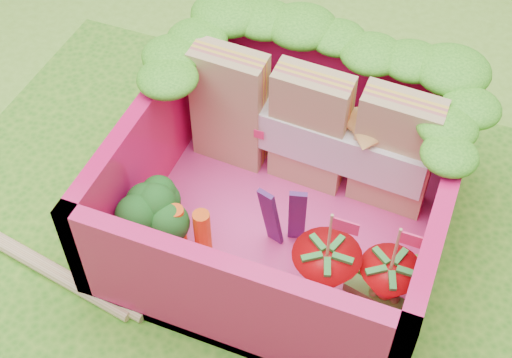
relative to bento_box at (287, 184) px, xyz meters
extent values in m
plane|color=#72AF31|center=(-0.27, -0.32, -0.31)|extent=(14.00, 14.00, 0.00)
cube|color=#409120|center=(-0.27, -0.32, -0.29)|extent=(2.60, 2.60, 0.03)
cube|color=#E73A90|center=(0.00, 0.00, -0.25)|extent=(1.30, 1.30, 0.05)
cube|color=#E0125C|center=(0.00, 0.61, 0.00)|extent=(1.30, 0.07, 0.55)
cube|color=#E0125C|center=(0.00, -0.61, 0.00)|extent=(1.30, 0.07, 0.55)
cube|color=#E0125C|center=(-0.61, 0.00, 0.00)|extent=(0.07, 1.30, 0.55)
cube|color=#E0125C|center=(0.61, 0.00, 0.00)|extent=(0.07, 1.30, 0.55)
ellipsoid|color=#247F17|center=(-0.50, 0.58, 0.33)|extent=(0.30, 0.30, 0.11)
ellipsoid|color=#247F17|center=(-0.33, 0.58, 0.33)|extent=(0.30, 0.30, 0.11)
ellipsoid|color=#247F17|center=(-0.17, 0.58, 0.33)|extent=(0.30, 0.30, 0.11)
ellipsoid|color=#247F17|center=(0.00, 0.58, 0.33)|extent=(0.30, 0.30, 0.11)
ellipsoid|color=#247F17|center=(0.17, 0.58, 0.33)|extent=(0.30, 0.30, 0.11)
ellipsoid|color=#247F17|center=(0.33, 0.58, 0.33)|extent=(0.30, 0.30, 0.11)
ellipsoid|color=#247F17|center=(0.50, 0.58, 0.33)|extent=(0.30, 0.30, 0.11)
ellipsoid|color=#247F17|center=(-0.58, 0.10, 0.33)|extent=(0.27, 0.27, 0.10)
ellipsoid|color=#247F17|center=(-0.58, 0.24, 0.33)|extent=(0.27, 0.27, 0.10)
ellipsoid|color=#247F17|center=(-0.58, 0.38, 0.33)|extent=(0.27, 0.27, 0.10)
ellipsoid|color=#247F17|center=(0.58, 0.10, 0.33)|extent=(0.27, 0.27, 0.10)
ellipsoid|color=#247F17|center=(0.58, 0.24, 0.33)|extent=(0.27, 0.27, 0.10)
ellipsoid|color=#247F17|center=(0.58, 0.38, 0.33)|extent=(0.27, 0.27, 0.10)
cube|color=tan|center=(-0.37, 0.28, 0.07)|extent=(0.34, 0.17, 0.58)
cube|color=tan|center=(0.00, 0.28, 0.07)|extent=(0.34, 0.17, 0.58)
cube|color=tan|center=(0.37, 0.28, 0.07)|extent=(0.34, 0.17, 0.58)
cube|color=white|center=(0.00, 0.28, 0.04)|extent=(1.06, 0.22, 0.20)
cylinder|color=#67A34F|center=(-0.45, -0.31, -0.15)|extent=(0.12, 0.12, 0.15)
ellipsoid|color=#134A1A|center=(-0.45, -0.31, -0.01)|extent=(0.33, 0.33, 0.12)
cylinder|color=orange|center=(-0.35, -0.33, -0.09)|extent=(0.07, 0.07, 0.28)
cylinder|color=orange|center=(-0.25, -0.30, -0.09)|extent=(0.07, 0.07, 0.26)
cube|color=#431B60|center=(-0.01, -0.16, -0.04)|extent=(0.07, 0.04, 0.38)
cube|color=#431B60|center=(0.09, -0.11, -0.04)|extent=(0.07, 0.04, 0.38)
cone|color=#BC0B10|center=(0.27, -0.30, -0.09)|extent=(0.27, 0.27, 0.27)
cylinder|color=tan|center=(0.27, -0.30, 0.16)|extent=(0.01, 0.01, 0.24)
cube|color=#FC2A6D|center=(0.32, -0.30, 0.24)|extent=(0.10, 0.01, 0.06)
cone|color=#BC0B10|center=(0.50, -0.25, -0.11)|extent=(0.23, 0.23, 0.23)
cylinder|color=tan|center=(0.50, -0.25, 0.13)|extent=(0.01, 0.01, 0.24)
cube|color=#FC2A6D|center=(0.55, -0.25, 0.21)|extent=(0.10, 0.01, 0.06)
cube|color=#5CC23C|center=(0.50, -0.09, -0.20)|extent=(0.32, 0.19, 0.05)
cube|color=#5CC23C|center=(0.50, -0.26, -0.20)|extent=(0.33, 0.14, 0.05)
cube|color=#5CC23C|center=(0.16, -0.38, -0.20)|extent=(0.27, 0.28, 0.05)
camera|label=1|loc=(0.58, -1.81, 2.21)|focal=50.00mm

